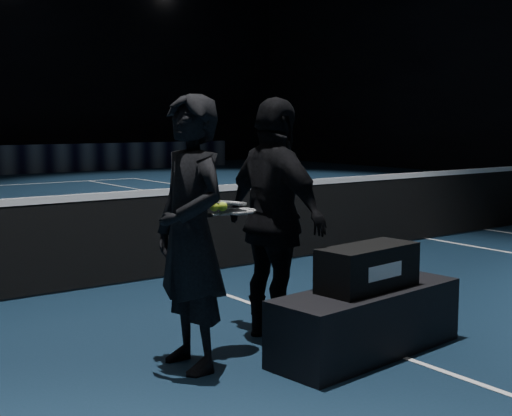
{
  "coord_description": "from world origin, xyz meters",
  "views": [
    {
      "loc": [
        -3.71,
        -6.57,
        1.67
      ],
      "look_at": [
        -0.71,
        -2.47,
        1.04
      ],
      "focal_mm": 50.0,
      "sensor_mm": 36.0,
      "label": 1
    }
  ],
  "objects_px": {
    "racket_lower": "(238,211)",
    "player_a": "(191,233)",
    "player_b": "(275,220)",
    "racket_bag": "(368,267)",
    "tennis_balls": "(218,204)",
    "player_bench": "(367,321)",
    "racket_upper": "(229,203)"
  },
  "relations": [
    {
      "from": "racket_bag",
      "to": "player_b",
      "type": "distance_m",
      "value": 0.78
    },
    {
      "from": "player_bench",
      "to": "racket_bag",
      "type": "bearing_deg",
      "value": 0.0
    },
    {
      "from": "player_bench",
      "to": "racket_lower",
      "type": "height_order",
      "value": "racket_lower"
    },
    {
      "from": "racket_bag",
      "to": "tennis_balls",
      "type": "bearing_deg",
      "value": 143.07
    },
    {
      "from": "racket_upper",
      "to": "tennis_balls",
      "type": "bearing_deg",
      "value": -170.43
    },
    {
      "from": "racket_bag",
      "to": "player_a",
      "type": "bearing_deg",
      "value": 150.92
    },
    {
      "from": "racket_lower",
      "to": "racket_upper",
      "type": "distance_m",
      "value": 0.09
    },
    {
      "from": "racket_bag",
      "to": "tennis_balls",
      "type": "height_order",
      "value": "tennis_balls"
    },
    {
      "from": "racket_bag",
      "to": "player_a",
      "type": "relative_size",
      "value": 0.43
    },
    {
      "from": "player_a",
      "to": "racket_upper",
      "type": "bearing_deg",
      "value": 106.88
    },
    {
      "from": "player_a",
      "to": "player_b",
      "type": "distance_m",
      "value": 0.85
    },
    {
      "from": "player_b",
      "to": "racket_lower",
      "type": "bearing_deg",
      "value": 100.34
    },
    {
      "from": "player_a",
      "to": "tennis_balls",
      "type": "relative_size",
      "value": 15.31
    },
    {
      "from": "player_a",
      "to": "player_b",
      "type": "xyz_separation_m",
      "value": [
        0.83,
        0.16,
        0.0
      ]
    },
    {
      "from": "tennis_balls",
      "to": "racket_upper",
      "type": "bearing_deg",
      "value": 24.37
    },
    {
      "from": "player_b",
      "to": "racket_upper",
      "type": "bearing_deg",
      "value": 95.26
    },
    {
      "from": "racket_bag",
      "to": "tennis_balls",
      "type": "xyz_separation_m",
      "value": [
        -0.91,
        0.54,
        0.46
      ]
    },
    {
      "from": "racket_lower",
      "to": "tennis_balls",
      "type": "height_order",
      "value": "tennis_balls"
    },
    {
      "from": "player_bench",
      "to": "racket_lower",
      "type": "relative_size",
      "value": 2.31
    },
    {
      "from": "racket_lower",
      "to": "player_a",
      "type": "bearing_deg",
      "value": 180.0
    },
    {
      "from": "player_b",
      "to": "tennis_balls",
      "type": "xyz_separation_m",
      "value": [
        -0.59,
        -0.11,
        0.17
      ]
    },
    {
      "from": "player_b",
      "to": "player_a",
      "type": "bearing_deg",
      "value": 100.34
    },
    {
      "from": "player_a",
      "to": "racket_lower",
      "type": "bearing_deg",
      "value": 101.17
    },
    {
      "from": "player_bench",
      "to": "player_a",
      "type": "bearing_deg",
      "value": 150.92
    },
    {
      "from": "player_b",
      "to": "tennis_balls",
      "type": "distance_m",
      "value": 0.62
    },
    {
      "from": "tennis_balls",
      "to": "racket_lower",
      "type": "bearing_deg",
      "value": 9.33
    },
    {
      "from": "player_b",
      "to": "racket_lower",
      "type": "xyz_separation_m",
      "value": [
        -0.39,
        -0.07,
        0.11
      ]
    },
    {
      "from": "racket_lower",
      "to": "player_b",
      "type": "bearing_deg",
      "value": 0.0
    },
    {
      "from": "player_b",
      "to": "racket_lower",
      "type": "distance_m",
      "value": 0.41
    },
    {
      "from": "player_a",
      "to": "player_b",
      "type": "bearing_deg",
      "value": 101.17
    },
    {
      "from": "racket_bag",
      "to": "racket_lower",
      "type": "xyz_separation_m",
      "value": [
        -0.72,
        0.57,
        0.4
      ]
    },
    {
      "from": "player_a",
      "to": "racket_lower",
      "type": "distance_m",
      "value": 0.46
    }
  ]
}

